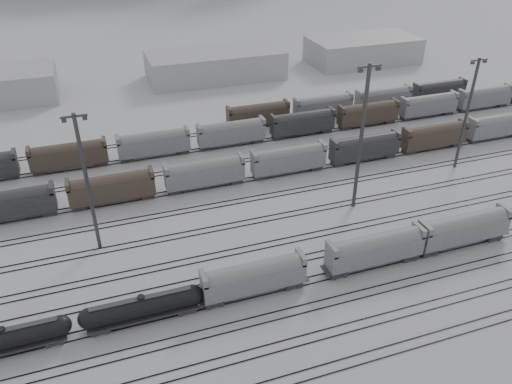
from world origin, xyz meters
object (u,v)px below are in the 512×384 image
object	(u,v)px
tank_car_b	(142,307)
hopper_car_b	(375,248)
tank_car_a	(5,339)
hopper_car_a	(254,276)
light_mast_c	(361,136)
hopper_car_c	(464,228)

from	to	relation	value
tank_car_b	hopper_car_b	xyz separation A→B (m)	(34.12, 0.00, 1.06)
tank_car_a	hopper_car_a	xyz separation A→B (m)	(31.61, -0.00, 1.01)
tank_car_b	light_mast_c	distance (m)	44.06
hopper_car_b	light_mast_c	bearing A→B (deg)	71.41
hopper_car_a	light_mast_c	world-z (taller)	light_mast_c
hopper_car_a	hopper_car_c	world-z (taller)	hopper_car_c
tank_car_a	light_mast_c	bearing A→B (deg)	15.88
hopper_car_b	tank_car_a	bearing A→B (deg)	180.00
tank_car_a	light_mast_c	size ratio (longest dim) A/B	0.60
hopper_car_a	light_mast_c	size ratio (longest dim) A/B	0.56
hopper_car_a	light_mast_c	bearing A→B (deg)	33.22
light_mast_c	hopper_car_a	bearing A→B (deg)	-146.78
light_mast_c	tank_car_a	bearing A→B (deg)	-164.12
tank_car_a	tank_car_b	size ratio (longest dim) A/B	0.96
light_mast_c	hopper_car_b	bearing A→B (deg)	-108.59
hopper_car_c	tank_car_b	bearing A→B (deg)	180.00
tank_car_b	hopper_car_a	bearing A→B (deg)	-0.00
hopper_car_c	light_mast_c	xyz separation A→B (m)	(-10.33, 15.89, 10.33)
tank_car_a	hopper_car_c	distance (m)	66.21
tank_car_a	light_mast_c	xyz separation A→B (m)	(55.86, 15.89, 11.53)
tank_car_a	hopper_car_b	world-z (taller)	hopper_car_b
tank_car_b	hopper_car_b	size ratio (longest dim) A/B	1.06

